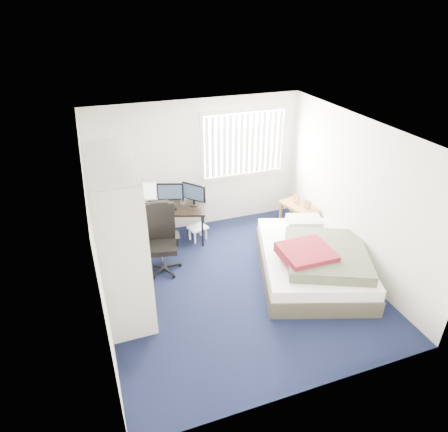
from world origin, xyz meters
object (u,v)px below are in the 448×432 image
office_chair (162,245)px  bed (313,260)px  desk (168,204)px  nightstand (300,209)px

office_chair → bed: (2.25, -1.03, -0.16)m
desk → bed: 2.76m
office_chair → nightstand: office_chair is taller
nightstand → bed: (-0.50, -1.37, -0.18)m
desk → office_chair: 0.98m
bed → office_chair: bearing=155.5°
desk → bed: size_ratio=0.59×
desk → nightstand: (2.44, -0.55, -0.25)m
office_chair → nightstand: bearing=7.1°
nightstand → bed: bearing=-110.1°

